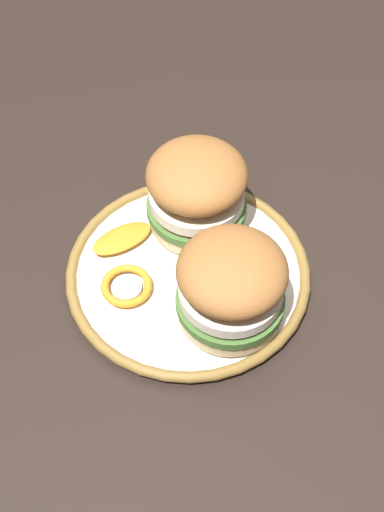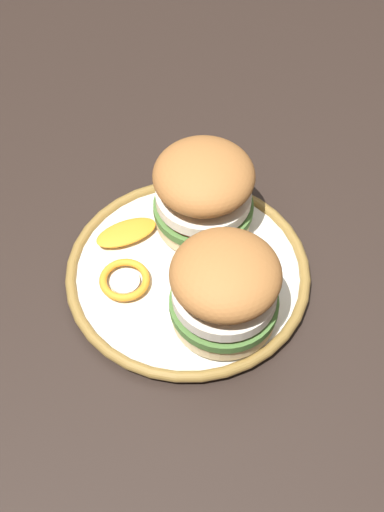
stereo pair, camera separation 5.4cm
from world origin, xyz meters
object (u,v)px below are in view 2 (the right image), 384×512
Objects in this scene: dinner_plate at (192,273)px; sandwich_half_right at (225,288)px; sandwich_half_left at (204,190)px; dining_table at (176,282)px.

dinner_plate is 0.09m from sandwich_half_right.
dinner_plate is 2.34× the size of sandwich_half_right.
sandwich_half_left is 0.13m from sandwich_half_right.
dinner_plate is at bearing -79.02° from sandwich_half_right.
dining_table is 12.58× the size of sandwich_half_right.
sandwich_half_right is at bearing 98.31° from dining_table.
sandwich_half_right is at bearing 81.57° from sandwich_half_left.
sandwich_half_left and sandwich_half_right have the same top height.
sandwich_half_left reaches higher than dining_table.
dining_table is 0.15m from sandwich_half_left.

